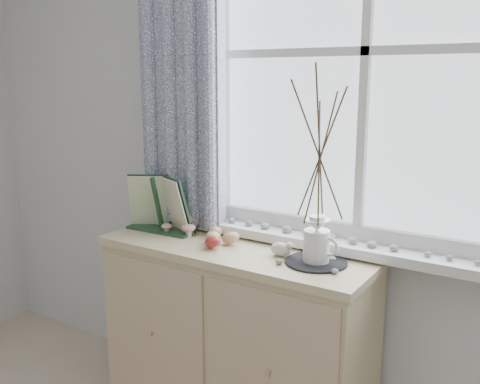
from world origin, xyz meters
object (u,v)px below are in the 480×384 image
(toadstool_cluster, at_px, (186,222))
(sideboard, at_px, (236,338))
(botanical_book, at_px, (155,204))
(twig_pitcher, at_px, (320,151))

(toadstool_cluster, bearing_deg, sideboard, -8.70)
(botanical_book, height_order, toadstool_cluster, botanical_book)
(sideboard, bearing_deg, twig_pitcher, -0.79)
(toadstool_cluster, distance_m, twig_pitcher, 0.78)
(sideboard, height_order, twig_pitcher, twig_pitcher)
(sideboard, xyz_separation_m, toadstool_cluster, (-0.31, 0.05, 0.48))
(botanical_book, relative_size, toadstool_cluster, 2.20)
(toadstool_cluster, height_order, twig_pitcher, twig_pitcher)
(botanical_book, distance_m, toadstool_cluster, 0.16)
(toadstool_cluster, bearing_deg, twig_pitcher, -4.38)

